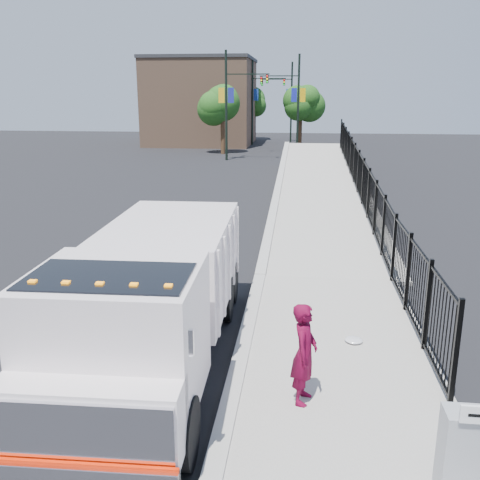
# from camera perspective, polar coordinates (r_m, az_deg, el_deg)

# --- Properties ---
(ground) EXTENTS (120.00, 120.00, 0.00)m
(ground) POSITION_cam_1_polar(r_m,az_deg,el_deg) (11.19, 0.51, -11.10)
(ground) COLOR black
(ground) RESTS_ON ground
(sidewalk) EXTENTS (3.55, 12.00, 0.12)m
(sidewalk) POSITION_cam_1_polar(r_m,az_deg,el_deg) (9.41, 11.40, -16.59)
(sidewalk) COLOR #9E998E
(sidewalk) RESTS_ON ground
(curb) EXTENTS (0.30, 12.00, 0.16)m
(curb) POSITION_cam_1_polar(r_m,az_deg,el_deg) (9.42, -0.83, -16.08)
(curb) COLOR #ADAAA3
(curb) RESTS_ON ground
(ramp) EXTENTS (3.95, 24.06, 3.19)m
(ramp) POSITION_cam_1_polar(r_m,az_deg,el_deg) (26.46, 8.81, 4.38)
(ramp) COLOR #9E998E
(ramp) RESTS_ON ground
(iron_fence) EXTENTS (0.10, 28.00, 1.80)m
(iron_fence) POSITION_cam_1_polar(r_m,az_deg,el_deg) (22.48, 12.89, 4.55)
(iron_fence) COLOR black
(iron_fence) RESTS_ON ground
(truck) EXTENTS (2.70, 7.73, 2.63)m
(truck) POSITION_cam_1_polar(r_m,az_deg,el_deg) (9.87, -9.40, -5.71)
(truck) COLOR black
(truck) RESTS_ON ground
(worker) EXTENTS (0.52, 0.69, 1.70)m
(worker) POSITION_cam_1_polar(r_m,az_deg,el_deg) (8.81, 6.88, -11.93)
(worker) COLOR #5A0523
(worker) RESTS_ON sidewalk
(utility_cabinet) EXTENTS (0.55, 0.40, 1.25)m
(utility_cabinet) POSITION_cam_1_polar(r_m,az_deg,el_deg) (7.48, 22.69, -20.60)
(utility_cabinet) COLOR gray
(utility_cabinet) RESTS_ON sidewalk
(arrow_sign) EXTENTS (0.35, 0.04, 0.22)m
(arrow_sign) POSITION_cam_1_polar(r_m,az_deg,el_deg) (6.91, 23.85, -16.67)
(arrow_sign) COLOR white
(arrow_sign) RESTS_ON utility_cabinet
(debris) EXTENTS (0.36, 0.36, 0.09)m
(debris) POSITION_cam_1_polar(r_m,az_deg,el_deg) (11.25, 12.04, -10.39)
(debris) COLOR silver
(debris) RESTS_ON sidewalk
(light_pole_0) EXTENTS (3.77, 0.22, 8.00)m
(light_pole_0) POSITION_cam_1_polar(r_m,az_deg,el_deg) (41.05, -1.05, 14.57)
(light_pole_0) COLOR black
(light_pole_0) RESTS_ON ground
(light_pole_1) EXTENTS (3.78, 0.22, 8.00)m
(light_pole_1) POSITION_cam_1_polar(r_m,az_deg,el_deg) (45.40, 5.83, 14.58)
(light_pole_1) COLOR black
(light_pole_1) RESTS_ON ground
(light_pole_2) EXTENTS (3.77, 0.22, 8.00)m
(light_pole_2) POSITION_cam_1_polar(r_m,az_deg,el_deg) (53.50, 1.67, 14.78)
(light_pole_2) COLOR black
(light_pole_2) RESTS_ON ground
(light_pole_3) EXTENTS (3.78, 0.22, 8.00)m
(light_pole_3) POSITION_cam_1_polar(r_m,az_deg,el_deg) (56.98, 5.19, 14.76)
(light_pole_3) COLOR black
(light_pole_3) RESTS_ON ground
(tree_0) EXTENTS (3.05, 3.05, 5.53)m
(tree_0) POSITION_cam_1_polar(r_m,az_deg,el_deg) (45.45, -1.87, 14.15)
(tree_0) COLOR #382314
(tree_0) RESTS_ON ground
(tree_1) EXTENTS (2.56, 2.56, 5.28)m
(tree_1) POSITION_cam_1_polar(r_m,az_deg,el_deg) (48.86, 6.50, 14.13)
(tree_1) COLOR #382314
(tree_1) RESTS_ON ground
(tree_2) EXTENTS (2.81, 2.81, 5.40)m
(tree_2) POSITION_cam_1_polar(r_m,az_deg,el_deg) (59.60, 1.32, 14.45)
(tree_2) COLOR #382314
(tree_2) RESTS_ON ground
(building) EXTENTS (10.00, 10.00, 8.00)m
(building) POSITION_cam_1_polar(r_m,az_deg,el_deg) (54.89, -4.10, 14.38)
(building) COLOR #8C664C
(building) RESTS_ON ground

